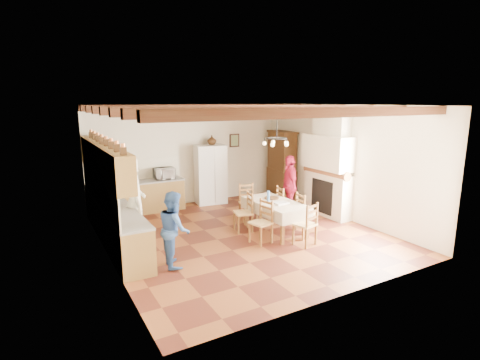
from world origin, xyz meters
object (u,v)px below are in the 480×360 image
(hutch, at_px, (282,165))
(chair_right_far, at_px, (286,205))
(person_woman_blue, at_px, (174,229))
(person_woman_red, at_px, (289,186))
(chair_left_near, at_px, (261,222))
(chair_right_near, at_px, (306,212))
(refrigerator, at_px, (210,174))
(chair_left_far, at_px, (243,212))
(chair_end_near, at_px, (305,224))
(microwave, at_px, (164,173))
(dining_table, at_px, (275,205))
(chair_end_far, at_px, (248,202))
(person_man, at_px, (135,202))

(hutch, height_order, chair_right_far, hutch)
(person_woman_blue, bearing_deg, person_woman_red, -58.79)
(chair_left_near, distance_m, chair_right_far, 1.58)
(chair_left_near, xyz_separation_m, chair_right_near, (1.35, 0.08, 0.00))
(refrigerator, xyz_separation_m, chair_left_far, (-0.42, -2.78, -0.42))
(chair_end_near, bearing_deg, microwave, -82.45)
(chair_left_near, bearing_deg, dining_table, 111.11)
(dining_table, bearing_deg, chair_end_near, -84.97)
(refrigerator, height_order, chair_end_far, refrigerator)
(microwave, bearing_deg, chair_left_far, -69.67)
(chair_right_far, relative_size, person_woman_red, 0.58)
(chair_right_far, height_order, person_man, person_man)
(refrigerator, xyz_separation_m, hutch, (2.20, -0.68, 0.19))
(chair_right_near, xyz_separation_m, microwave, (-2.33, 3.52, 0.58))
(chair_left_near, distance_m, person_woman_red, 2.29)
(chair_left_near, relative_size, person_woman_blue, 0.66)
(person_woman_red, bearing_deg, chair_end_near, -6.15)
(chair_right_far, bearing_deg, hutch, -22.63)
(chair_left_far, xyz_separation_m, chair_right_far, (1.28, 0.02, 0.00))
(hutch, bearing_deg, person_man, -153.48)
(microwave, bearing_deg, chair_left_near, -74.83)
(chair_left_far, distance_m, chair_end_near, 1.59)
(chair_right_near, xyz_separation_m, chair_right_far, (-0.03, 0.79, 0.00))
(hutch, bearing_deg, chair_right_near, -107.17)
(refrigerator, height_order, microwave, refrigerator)
(chair_end_near, bearing_deg, chair_end_far, -100.45)
(hutch, xyz_separation_m, chair_left_near, (-2.66, -2.95, -0.60))
(dining_table, relative_size, chair_left_far, 1.79)
(hutch, xyz_separation_m, chair_end_near, (-1.88, -3.51, -0.60))
(chair_right_far, height_order, chair_end_near, same)
(chair_left_far, bearing_deg, chair_end_far, 154.13)
(chair_right_far, distance_m, person_woman_red, 0.77)
(chair_end_near, xyz_separation_m, person_woman_blue, (-2.82, 0.42, 0.24))
(chair_right_far, bearing_deg, chair_end_near, 169.45)
(chair_right_far, relative_size, microwave, 1.69)
(refrigerator, relative_size, person_man, 0.91)
(person_man, distance_m, person_woman_red, 4.24)
(dining_table, xyz_separation_m, chair_right_near, (0.66, -0.36, -0.18))
(refrigerator, distance_m, hutch, 2.31)
(refrigerator, xyz_separation_m, person_woman_red, (1.34, -2.26, -0.07))
(dining_table, relative_size, person_woman_red, 1.04)
(hutch, distance_m, person_woman_red, 1.81)
(person_woman_blue, xyz_separation_m, person_woman_red, (3.83, 1.51, 0.11))
(chair_left_far, distance_m, microwave, 2.99)
(chair_right_near, distance_m, chair_end_far, 1.64)
(chair_left_far, relative_size, chair_end_near, 1.00)
(chair_end_far, height_order, person_man, person_man)
(chair_end_far, xyz_separation_m, person_woman_blue, (-2.63, -1.69, 0.24))
(chair_end_near, bearing_deg, chair_right_near, -146.59)
(person_man, bearing_deg, chair_right_far, -88.81)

